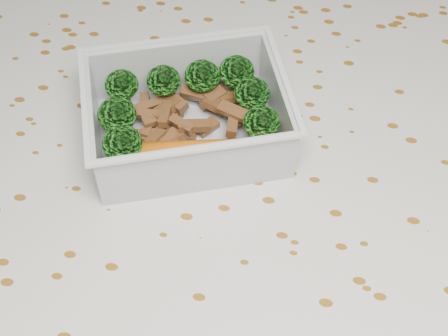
# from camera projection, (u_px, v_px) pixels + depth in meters

# --- Properties ---
(dining_table) EXTENTS (1.40, 0.90, 0.75)m
(dining_table) POSITION_uv_depth(u_px,v_px,m) (231.00, 250.00, 0.56)
(dining_table) COLOR brown
(dining_table) RESTS_ON ground
(tablecloth) EXTENTS (1.46, 0.96, 0.19)m
(tablecloth) POSITION_uv_depth(u_px,v_px,m) (232.00, 218.00, 0.52)
(tablecloth) COLOR silver
(tablecloth) RESTS_ON dining_table
(lunch_container) EXTENTS (0.19, 0.17, 0.06)m
(lunch_container) POSITION_uv_depth(u_px,v_px,m) (188.00, 121.00, 0.50)
(lunch_container) COLOR silver
(lunch_container) RESTS_ON tablecloth
(broccoli_florets) EXTENTS (0.15, 0.12, 0.04)m
(broccoli_florets) POSITION_uv_depth(u_px,v_px,m) (185.00, 100.00, 0.50)
(broccoli_florets) COLOR #608C3F
(broccoli_florets) RESTS_ON lunch_container
(meat_pile) EXTENTS (0.10, 0.09, 0.02)m
(meat_pile) POSITION_uv_depth(u_px,v_px,m) (187.00, 115.00, 0.52)
(meat_pile) COLOR brown
(meat_pile) RESTS_ON lunch_container
(sausage) EXTENTS (0.14, 0.05, 0.02)m
(sausage) POSITION_uv_depth(u_px,v_px,m) (199.00, 153.00, 0.48)
(sausage) COLOR #D05F0E
(sausage) RESTS_ON lunch_container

